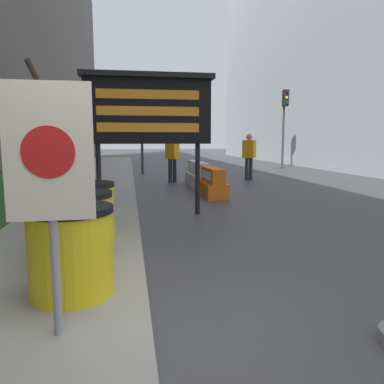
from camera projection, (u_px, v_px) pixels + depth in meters
The scene contains 14 objects.
ground_plane at pixel (152, 340), 2.90m from camera, with size 120.00×120.00×0.00m, color #3F3F42.
bare_tree at pixel (26, 139), 8.58m from camera, with size 1.43×1.71×3.13m.
barrel_drum_foreground at pixel (71, 251), 3.37m from camera, with size 0.77×0.77×0.81m.
barrel_drum_middle at pixel (79, 227), 4.28m from camera, with size 0.77×0.77×0.81m.
barrel_drum_back at pixel (87, 211), 5.20m from camera, with size 0.77×0.77×0.81m.
warning_sign at pixel (50, 169), 2.54m from camera, with size 0.59×0.08×1.79m.
message_board at pixel (148, 110), 7.42m from camera, with size 2.62×0.36×2.84m.
jersey_barrier_orange_far at pixel (212, 184), 10.29m from camera, with size 0.59×1.60×0.79m.
jersey_barrier_white at pixel (197, 175), 12.55m from camera, with size 0.52×2.18×0.82m.
traffic_cone_near at pixel (201, 169), 16.17m from camera, with size 0.31×0.31×0.56m.
traffic_light_near_curb at pixel (141, 102), 16.73m from camera, with size 0.28×0.44×4.48m.
traffic_light_far_side at pixel (285, 112), 19.75m from camera, with size 0.28×0.45×4.14m.
pedestrian_worker at pixel (249, 153), 14.39m from camera, with size 0.53×0.52×1.77m.
pedestrian_passerby at pixel (172, 154), 13.53m from camera, with size 0.51×0.54×1.77m.
Camera 1 is at (-0.14, -2.73, 1.54)m, focal length 35.00 mm.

